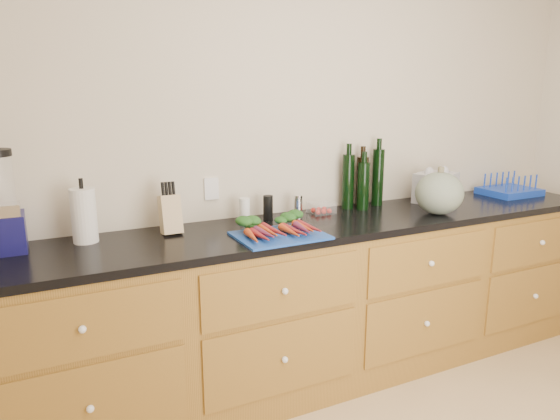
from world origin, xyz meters
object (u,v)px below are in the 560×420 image
knife_block (170,214)px  carrots (276,228)px  dish_rack (509,189)px  paper_towel (84,216)px  squash (439,193)px  blender_appliance (0,208)px  tomato_box (321,208)px  cutting_board (280,235)px

knife_block → carrots: bearing=-28.6°
dish_rack → paper_towel: bearing=178.3°
squash → blender_appliance: 2.28m
squash → tomato_box: bearing=153.3°
blender_appliance → paper_towel: 0.35m
carrots → tomato_box: size_ratio=2.67×
blender_appliance → tomato_box: blender_appliance is taller
dish_rack → cutting_board: bearing=-172.8°
paper_towel → dish_rack: (2.77, -0.08, -0.09)m
squash → knife_block: (-1.51, 0.28, -0.03)m
blender_appliance → dish_rack: (3.11, -0.08, -0.16)m
paper_towel → tomato_box: (1.30, 0.01, -0.10)m
carrots → blender_appliance: 1.26m
cutting_board → knife_block: bearing=147.5°
carrots → cutting_board: bearing=-90.0°
paper_towel → carrots: bearing=-17.5°
tomato_box → dish_rack: dish_rack is taller
tomato_box → dish_rack: size_ratio=0.39×
tomato_box → squash: bearing=-26.7°
carrots → tomato_box: bearing=33.8°
blender_appliance → knife_block: blender_appliance is taller
cutting_board → squash: bearing=1.2°
cutting_board → blender_appliance: bearing=165.4°
knife_block → tomato_box: 0.90m
carrots → dish_rack: dish_rack is taller
squash → dish_rack: squash is taller
carrots → paper_towel: size_ratio=1.47×
blender_appliance → knife_block: 0.75m
paper_towel → knife_block: bearing=-2.8°
tomato_box → blender_appliance: bearing=-179.6°
carrots → squash: size_ratio=1.39×
squash → dish_rack: (0.85, 0.22, -0.09)m
cutting_board → carrots: carrots is taller
paper_towel → dish_rack: bearing=-1.7°
knife_block → tomato_box: size_ratio=1.36×
squash → blender_appliance: size_ratio=0.60×
knife_block → tomato_box: bearing=1.9°
cutting_board → dish_rack: (1.89, 0.24, 0.03)m
blender_appliance → paper_towel: (0.34, 0.00, -0.07)m
cutting_board → dish_rack: dish_rack is taller
carrots → paper_towel: (-0.88, 0.28, 0.10)m
cutting_board → paper_towel: (-0.88, 0.32, 0.12)m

